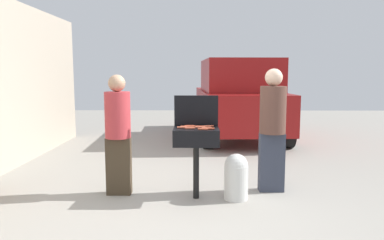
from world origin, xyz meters
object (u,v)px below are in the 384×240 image
Objects in this scene: bbq_grill at (196,139)px; hot_dog_4 at (209,129)px; hot_dog_10 at (206,126)px; hot_dog_1 at (182,127)px; hot_dog_6 at (209,126)px; person_left at (118,130)px; hot_dog_3 at (190,126)px; hot_dog_9 at (207,128)px; hot_dog_8 at (203,129)px; hot_dog_11 at (197,127)px; propane_tank at (236,176)px; parked_minivan at (237,98)px; hot_dog_5 at (185,127)px; person_right at (272,126)px; hot_dog_0 at (200,127)px; hot_dog_7 at (189,127)px; hot_dog_2 at (190,128)px.

bbq_grill is 7.34× the size of hot_dog_4.
hot_dog_4 and hot_dog_10 have the same top height.
hot_dog_1 reaches higher than bbq_grill.
hot_dog_6 is 0.08× the size of person_left.
hot_dog_3 reaches higher than bbq_grill.
bbq_grill is at bearing -150.17° from hot_dog_10.
hot_dog_6 is 1.00× the size of hot_dog_9.
hot_dog_8 is 0.08× the size of person_left.
hot_dog_8 and hot_dog_11 have the same top height.
propane_tank is at bearing 7.19° from hot_dog_9.
parked_minivan is at bearing 77.43° from hot_dog_11.
hot_dog_5 is 1.25m from person_right.
hot_dog_4 is 0.08× the size of person_left.
hot_dog_11 is at bearing 119.79° from hot_dog_0.
propane_tank is 0.35× the size of person_right.
hot_dog_6 is (0.35, 0.12, 0.00)m from hot_dog_1.
hot_dog_8 is 5.08m from parked_minivan.
hot_dog_9 is (0.28, -0.14, 0.00)m from hot_dog_5.
hot_dog_11 is at bearing 19.82° from hot_dog_7.
person_left reaches higher than hot_dog_11.
hot_dog_1 is 0.03× the size of parked_minivan.
hot_dog_4 and hot_dog_9 have the same top height.
hot_dog_9 is at bearing -99.71° from hot_dog_6.
hot_dog_1 is 1.31m from person_right.
hot_dog_4 is at bearing 76.31° from parked_minivan.
hot_dog_0 is 1.00× the size of hot_dog_2.
hot_dog_8 and hot_dog_10 have the same top height.
hot_dog_3 is (-0.01, 0.20, 0.00)m from hot_dog_2.
hot_dog_7 is (-0.27, -0.08, 0.00)m from hot_dog_6.
parked_minivan is at bearing 79.18° from hot_dog_9.
hot_dog_6 is at bearing -4.83° from person_left.
propane_tank is 1.72m from person_left.
parked_minivan is (1.08, 4.83, 0.22)m from bbq_grill.
person_left is at bearing 168.51° from hot_dog_9.
hot_dog_8 is at bearing -164.54° from propane_tank.
hot_dog_11 is (-0.07, 0.22, 0.00)m from hot_dog_8.
parked_minivan reaches higher than hot_dog_1.
hot_dog_2 is 1.00× the size of hot_dog_4.
person_right is at bearing 15.43° from hot_dog_1.
hot_dog_0 is at bearing -11.77° from hot_dog_7.
hot_dog_7 is at bearing -163.94° from hot_dog_6.
hot_dog_2 is at bearing 155.30° from hot_dog_8.
hot_dog_2 is 0.22m from hot_dog_9.
hot_dog_1 reaches higher than propane_tank.
hot_dog_6 is at bearing 90.36° from hot_dog_4.
hot_dog_7 is at bearing 164.13° from bbq_grill.
hot_dog_5 is at bearing 144.69° from hot_dog_7.
person_left is at bearing 164.60° from hot_dog_8.
parked_minivan reaches higher than hot_dog_0.
hot_dog_5 and hot_dog_10 have the same top height.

